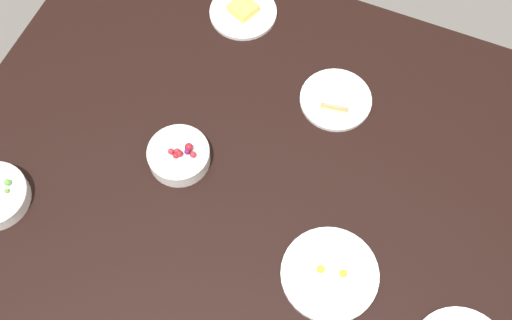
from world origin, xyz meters
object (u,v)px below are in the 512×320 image
Objects in this scene: bowl_berries at (179,155)px; plate_eggs at (330,274)px; plate_cheese at (243,11)px; plate_sandwich at (336,98)px.

bowl_berries is 0.69× the size of plate_eggs.
bowl_berries is at bearing 94.15° from plate_cheese.
bowl_berries is (-3.33, 45.92, 1.53)cm from plate_cheese.
bowl_berries is 44.29cm from plate_eggs.
plate_cheese is 46.06cm from bowl_berries.
plate_eggs is at bearing 107.96° from plate_sandwich.
bowl_berries is at bearing -16.81° from plate_eggs.
bowl_berries is at bearing 46.17° from plate_sandwich.
plate_eggs reaches higher than plate_sandwich.
plate_sandwich is 44.75cm from plate_eggs.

